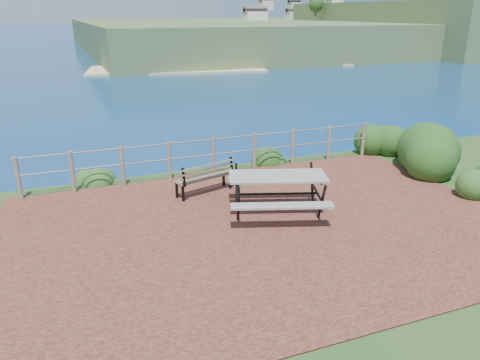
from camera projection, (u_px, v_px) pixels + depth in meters
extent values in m
cube|color=maroon|center=(267.00, 227.00, 9.28)|extent=(10.00, 7.00, 0.12)
plane|color=#155782|center=(57.00, 23.00, 184.52)|extent=(1200.00, 1200.00, 0.00)
cylinder|color=#6B5B4C|center=(18.00, 178.00, 10.46)|extent=(0.10, 0.10, 1.00)
cylinder|color=#6B5B4C|center=(72.00, 172.00, 10.86)|extent=(0.10, 0.10, 1.00)
cylinder|color=#6B5B4C|center=(123.00, 166.00, 11.25)|extent=(0.10, 0.10, 1.00)
cylinder|color=#6B5B4C|center=(169.00, 161.00, 11.64)|extent=(0.10, 0.10, 1.00)
cylinder|color=#6B5B4C|center=(213.00, 156.00, 12.04)|extent=(0.10, 0.10, 1.00)
cylinder|color=#6B5B4C|center=(254.00, 152.00, 12.43)|extent=(0.10, 0.10, 1.00)
cylinder|color=#6B5B4C|center=(293.00, 147.00, 12.82)|extent=(0.10, 0.10, 1.00)
cylinder|color=#6B5B4C|center=(329.00, 143.00, 13.22)|extent=(0.10, 0.10, 1.00)
cylinder|color=#6B5B4C|center=(363.00, 140.00, 13.61)|extent=(0.10, 0.10, 1.00)
cylinder|color=slate|center=(213.00, 139.00, 11.88)|extent=(9.40, 0.04, 0.04)
cylinder|color=slate|center=(213.00, 154.00, 12.02)|extent=(9.40, 0.04, 0.04)
cube|color=#3D562B|center=(345.00, 32.00, 243.25)|extent=(260.00, 180.00, 12.00)
cube|color=beige|center=(452.00, 59.00, 167.30)|extent=(209.53, 114.73, 0.50)
cube|color=gray|center=(278.00, 176.00, 9.61)|extent=(2.15, 1.42, 0.04)
cube|color=gray|center=(277.00, 191.00, 9.72)|extent=(1.98, 0.92, 0.04)
cube|color=gray|center=(277.00, 191.00, 9.72)|extent=(1.98, 0.92, 0.04)
cylinder|color=black|center=(277.00, 194.00, 9.74)|extent=(1.64, 0.60, 0.05)
cube|color=brown|center=(204.00, 177.00, 10.84)|extent=(1.47, 0.75, 0.03)
cube|color=brown|center=(204.00, 167.00, 10.75)|extent=(1.39, 0.51, 0.32)
cube|color=black|center=(204.00, 185.00, 10.90)|extent=(0.06, 0.06, 0.39)
cube|color=black|center=(204.00, 185.00, 10.90)|extent=(0.06, 0.06, 0.39)
cube|color=black|center=(204.00, 185.00, 10.90)|extent=(0.06, 0.06, 0.39)
cube|color=black|center=(204.00, 185.00, 10.90)|extent=(0.06, 0.06, 0.39)
ellipsoid|color=#134015|center=(434.00, 171.00, 12.55)|extent=(1.61, 1.61, 2.28)
ellipsoid|color=#134015|center=(383.00, 155.00, 13.95)|extent=(1.21, 1.21, 1.72)
ellipsoid|color=#234A1B|center=(96.00, 180.00, 11.86)|extent=(0.85, 0.85, 0.62)
ellipsoid|color=#134015|center=(269.00, 162.00, 13.26)|extent=(0.88, 0.88, 0.66)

